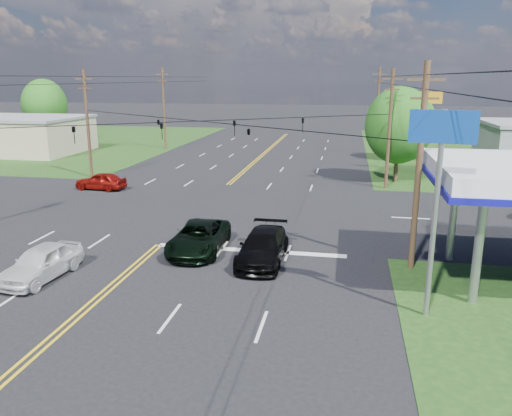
% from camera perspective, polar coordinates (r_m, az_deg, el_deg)
% --- Properties ---
extents(ground, '(280.00, 280.00, 0.00)m').
position_cam_1_polar(ground, '(34.79, -6.25, -0.04)').
color(ground, black).
rests_on(ground, ground).
extents(grass_nw, '(46.00, 48.00, 0.03)m').
position_cam_1_polar(grass_nw, '(78.78, -24.49, 6.94)').
color(grass_nw, '#1A3B12').
rests_on(grass_nw, ground).
extents(stop_bar, '(10.00, 0.50, 0.02)m').
position_cam_1_polar(stop_bar, '(26.19, -0.70, -4.91)').
color(stop_bar, silver).
rests_on(stop_bar, ground).
extents(retail_nw, '(16.00, 11.00, 4.00)m').
position_cam_1_polar(retail_nw, '(67.58, -25.94, 7.44)').
color(retail_nw, '#C0AE90').
rests_on(retail_nw, ground).
extents(pole_se, '(1.60, 0.28, 9.50)m').
position_cam_1_polar(pole_se, '(23.75, 18.13, 4.58)').
color(pole_se, '#3E2A1A').
rests_on(pole_se, ground).
extents(pole_nw, '(1.60, 0.28, 9.50)m').
position_cam_1_polar(pole_nw, '(47.25, -18.69, 9.21)').
color(pole_nw, '#3E2A1A').
rests_on(pole_nw, ground).
extents(pole_ne, '(1.60, 0.28, 9.50)m').
position_cam_1_polar(pole_ne, '(41.52, 15.01, 8.83)').
color(pole_ne, '#3E2A1A').
rests_on(pole_ne, ground).
extents(pole_left_far, '(1.60, 0.28, 10.00)m').
position_cam_1_polar(pole_left_far, '(64.48, -10.48, 11.20)').
color(pole_left_far, '#3E2A1A').
rests_on(pole_left_far, ground).
extents(pole_right_far, '(1.60, 0.28, 10.00)m').
position_cam_1_polar(pole_right_far, '(60.41, 13.71, 10.82)').
color(pole_right_far, '#3E2A1A').
rests_on(pole_right_far, ground).
extents(span_wire_signals, '(26.00, 18.00, 1.13)m').
position_cam_1_polar(span_wire_signals, '(33.78, -6.54, 9.84)').
color(span_wire_signals, black).
rests_on(span_wire_signals, ground).
extents(power_lines, '(26.04, 100.00, 0.64)m').
position_cam_1_polar(power_lines, '(31.76, -7.75, 14.21)').
color(power_lines, black).
rests_on(power_lines, ground).
extents(tree_right_a, '(5.70, 5.70, 8.18)m').
position_cam_1_polar(tree_right_a, '(44.59, 16.02, 9.07)').
color(tree_right_a, '#3E2A1A').
rests_on(tree_right_a, ground).
extents(tree_right_b, '(4.94, 4.94, 7.09)m').
position_cam_1_polar(tree_right_b, '(56.80, 17.43, 9.39)').
color(tree_right_b, '#3E2A1A').
rests_on(tree_right_b, ground).
extents(tree_far_l, '(6.08, 6.08, 8.72)m').
position_cam_1_polar(tree_far_l, '(76.70, -23.03, 10.83)').
color(tree_far_l, '#3E2A1A').
rests_on(tree_far_l, ground).
extents(pickup_dkgreen, '(2.61, 5.43, 1.49)m').
position_cam_1_polar(pickup_dkgreen, '(26.10, -6.54, -3.35)').
color(pickup_dkgreen, black).
rests_on(pickup_dkgreen, ground).
extents(suv_black, '(2.12, 5.21, 1.51)m').
position_cam_1_polar(suv_black, '(24.49, 0.79, -4.45)').
color(suv_black, black).
rests_on(suv_black, ground).
extents(pickup_white, '(2.20, 4.60, 1.52)m').
position_cam_1_polar(pickup_white, '(24.45, -23.35, -5.73)').
color(pickup_white, silver).
rests_on(pickup_white, ground).
extents(sedan_red, '(4.23, 1.99, 1.40)m').
position_cam_1_polar(sedan_red, '(42.28, -17.32, 2.97)').
color(sedan_red, maroon).
rests_on(sedan_red, ground).
extents(polesign_se, '(2.28, 0.61, 7.74)m').
position_cam_1_polar(polesign_se, '(18.69, 20.32, 5.46)').
color(polesign_se, '#A5A5AA').
rests_on(polesign_se, ground).
extents(polesign_ne, '(2.11, 0.60, 7.64)m').
position_cam_1_polar(polesign_ne, '(49.10, 19.19, 10.49)').
color(polesign_ne, '#A5A5AA').
rests_on(polesign_ne, ground).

